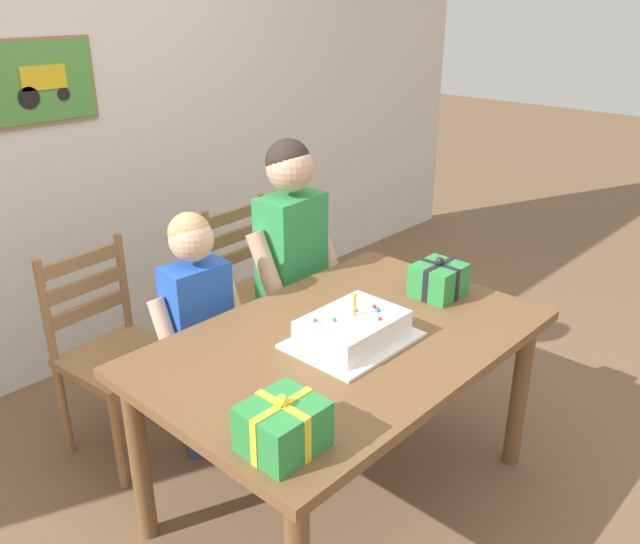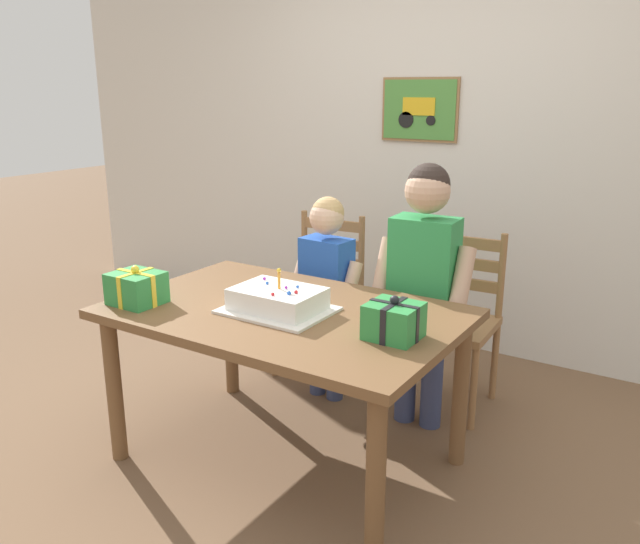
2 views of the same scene
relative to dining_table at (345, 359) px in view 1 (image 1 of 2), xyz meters
name	(u,v)px [view 1 (image 1 of 2)]	position (x,y,z in m)	size (l,w,h in m)	color
ground_plane	(343,494)	(0.00, 0.00, -0.64)	(20.00, 20.00, 0.00)	brown
back_wall	(80,119)	(0.00, 1.76, 0.66)	(6.40, 0.11, 2.60)	silver
dining_table	(345,359)	(0.00, 0.00, 0.00)	(1.47, 0.96, 0.73)	brown
birthday_cake	(353,330)	(-0.01, -0.04, 0.14)	(0.44, 0.34, 0.19)	white
gift_box_red_large	(438,280)	(0.53, -0.04, 0.16)	(0.20, 0.18, 0.17)	#2D8E42
gift_box_beside_cake	(283,426)	(-0.59, -0.28, 0.16)	(0.22, 0.19, 0.17)	#2D8E42
chair_left	(114,352)	(-0.42, 0.94, -0.17)	(0.46, 0.46, 0.92)	#996B42
chair_right	(258,292)	(0.41, 0.94, -0.17)	(0.44, 0.44, 0.92)	#996B42
child_older	(292,250)	(0.36, 0.63, 0.16)	(0.48, 0.28, 1.31)	#38426B
child_younger	(198,314)	(-0.19, 0.63, 0.03)	(0.41, 0.24, 1.10)	#38426B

